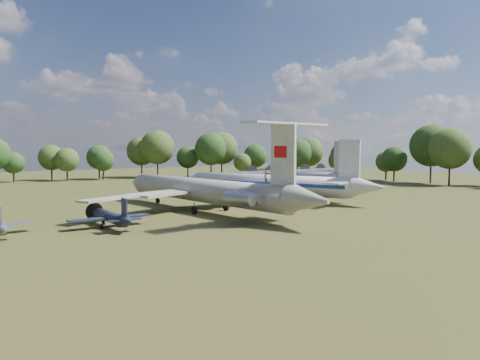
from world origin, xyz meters
TOP-DOWN VIEW (x-y plane):
  - ground at (0.00, 0.00)m, footprint 300.00×300.00m
  - il62_airliner at (2.98, -0.96)m, footprint 42.18×54.39m
  - tu104_jet at (22.74, 5.12)m, footprint 48.42×57.13m
  - an12_transport at (38.92, 12.16)m, footprint 35.60×39.48m
  - small_prop_west at (-15.06, -6.34)m, footprint 11.31×14.90m
  - person_on_il62 at (3.21, -15.72)m, footprint 0.79×0.68m

SIDE VIEW (x-z plane):
  - ground at x=0.00m, z-range 0.00..0.00m
  - small_prop_west at x=-15.06m, z-range 0.00..2.10m
  - tu104_jet at x=22.74m, z-range 0.00..4.93m
  - an12_transport at x=38.92m, z-range 0.00..5.04m
  - il62_airliner at x=2.98m, z-range 0.00..5.27m
  - person_on_il62 at x=3.21m, z-range 5.27..7.11m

